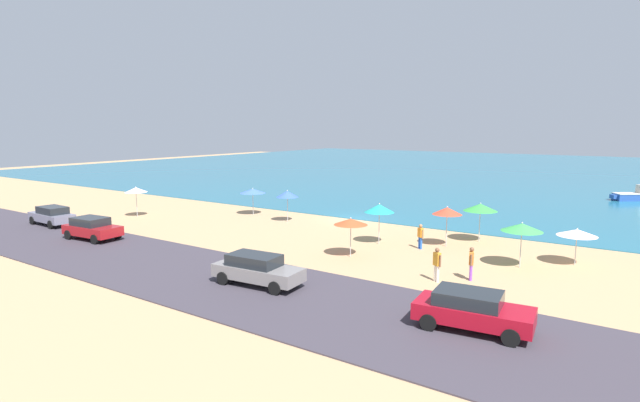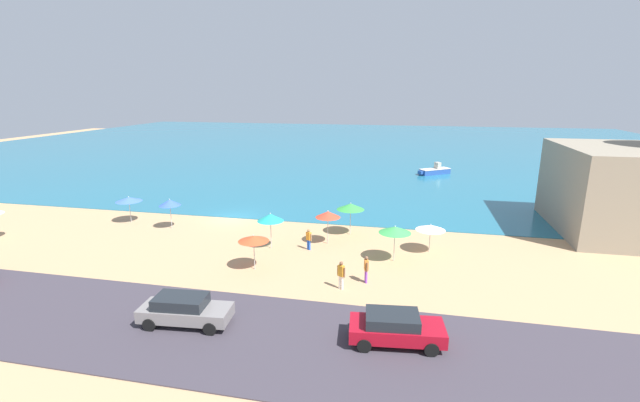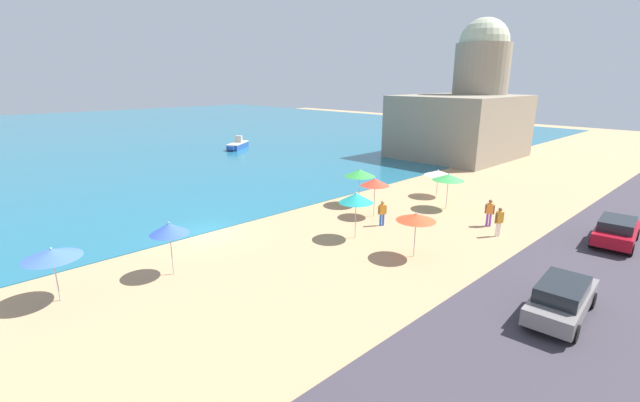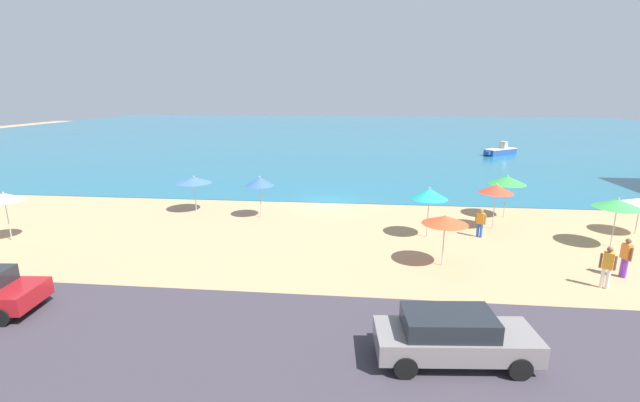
{
  "view_description": "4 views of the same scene",
  "coord_description": "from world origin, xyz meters",
  "px_view_note": "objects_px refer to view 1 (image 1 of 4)",
  "views": [
    {
      "loc": [
        20.62,
        -35.12,
        7.65
      ],
      "look_at": [
        -0.82,
        -3.68,
        1.93
      ],
      "focal_mm": 28.0,
      "sensor_mm": 36.0,
      "label": 1
    },
    {
      "loc": [
        15.51,
        -34.82,
        11.3
      ],
      "look_at": [
        7.69,
        1.86,
        1.56
      ],
      "focal_mm": 24.0,
      "sensor_mm": 36.0,
      "label": 2
    },
    {
      "loc": [
        -11.54,
        -21.75,
        8.78
      ],
      "look_at": [
        5.4,
        -4.08,
        1.76
      ],
      "focal_mm": 24.0,
      "sensor_mm": 36.0,
      "label": 3
    },
    {
      "loc": [
        2.41,
        -28.67,
        7.5
      ],
      "look_at": [
        -0.23,
        -3.49,
        1.04
      ],
      "focal_mm": 24.0,
      "sensor_mm": 36.0,
      "label": 4
    }
  ],
  "objects_px": {
    "bather_2": "(437,263)",
    "parked_car_0": "(52,215)",
    "bather_1": "(471,262)",
    "beach_umbrella_2": "(480,207)",
    "beach_umbrella_0": "(136,190)",
    "beach_umbrella_4": "(447,211)",
    "bather_0": "(420,235)",
    "beach_umbrella_3": "(287,194)",
    "parked_car_1": "(257,269)",
    "parked_car_3": "(92,228)",
    "beach_umbrella_6": "(522,227)",
    "beach_umbrella_8": "(577,233)",
    "parked_car_2": "(472,310)",
    "beach_umbrella_5": "(253,191)",
    "skiff_nearshore": "(636,196)",
    "beach_umbrella_1": "(351,222)",
    "beach_umbrella_7": "(379,208)"
  },
  "relations": [
    {
      "from": "beach_umbrella_8",
      "to": "beach_umbrella_7",
      "type": "bearing_deg",
      "value": -171.62
    },
    {
      "from": "beach_umbrella_0",
      "to": "beach_umbrella_1",
      "type": "bearing_deg",
      "value": -2.86
    },
    {
      "from": "beach_umbrella_8",
      "to": "parked_car_1",
      "type": "height_order",
      "value": "beach_umbrella_8"
    },
    {
      "from": "beach_umbrella_6",
      "to": "parked_car_2",
      "type": "bearing_deg",
      "value": -87.17
    },
    {
      "from": "beach_umbrella_5",
      "to": "skiff_nearshore",
      "type": "distance_m",
      "value": 39.36
    },
    {
      "from": "beach_umbrella_2",
      "to": "beach_umbrella_0",
      "type": "bearing_deg",
      "value": -165.2
    },
    {
      "from": "beach_umbrella_0",
      "to": "parked_car_3",
      "type": "relative_size",
      "value": 0.62
    },
    {
      "from": "beach_umbrella_1",
      "to": "parked_car_0",
      "type": "distance_m",
      "value": 24.42
    },
    {
      "from": "beach_umbrella_5",
      "to": "beach_umbrella_8",
      "type": "distance_m",
      "value": 25.6
    },
    {
      "from": "beach_umbrella_4",
      "to": "beach_umbrella_5",
      "type": "xyz_separation_m",
      "value": [
        -18.06,
        1.75,
        -0.23
      ]
    },
    {
      "from": "parked_car_3",
      "to": "beach_umbrella_7",
      "type": "bearing_deg",
      "value": 30.9
    },
    {
      "from": "bather_1",
      "to": "bather_2",
      "type": "distance_m",
      "value": 1.79
    },
    {
      "from": "beach_umbrella_6",
      "to": "bather_2",
      "type": "bearing_deg",
      "value": -119.64
    },
    {
      "from": "bather_2",
      "to": "parked_car_3",
      "type": "height_order",
      "value": "bather_2"
    },
    {
      "from": "skiff_nearshore",
      "to": "bather_1",
      "type": "bearing_deg",
      "value": -98.82
    },
    {
      "from": "beach_umbrella_0",
      "to": "beach_umbrella_6",
      "type": "xyz_separation_m",
      "value": [
        30.58,
        2.22,
        -0.08
      ]
    },
    {
      "from": "beach_umbrella_4",
      "to": "skiff_nearshore",
      "type": "xyz_separation_m",
      "value": [
        9.19,
        30.11,
        -1.81
      ]
    },
    {
      "from": "parked_car_0",
      "to": "beach_umbrella_4",
      "type": "bearing_deg",
      "value": 21.22
    },
    {
      "from": "bather_1",
      "to": "skiff_nearshore",
      "type": "height_order",
      "value": "bather_1"
    },
    {
      "from": "beach_umbrella_3",
      "to": "beach_umbrella_6",
      "type": "distance_m",
      "value": 18.9
    },
    {
      "from": "beach_umbrella_1",
      "to": "bather_2",
      "type": "relative_size",
      "value": 1.37
    },
    {
      "from": "bather_2",
      "to": "parked_car_0",
      "type": "xyz_separation_m",
      "value": [
        -29.82,
        -3.36,
        -0.14
      ]
    },
    {
      "from": "beach_umbrella_8",
      "to": "beach_umbrella_5",
      "type": "bearing_deg",
      "value": 175.77
    },
    {
      "from": "beach_umbrella_5",
      "to": "parked_car_3",
      "type": "distance_m",
      "value": 13.77
    },
    {
      "from": "bather_2",
      "to": "beach_umbrella_8",
      "type": "bearing_deg",
      "value": 53.98
    },
    {
      "from": "beach_umbrella_4",
      "to": "bather_0",
      "type": "height_order",
      "value": "beach_umbrella_4"
    },
    {
      "from": "beach_umbrella_4",
      "to": "parked_car_1",
      "type": "xyz_separation_m",
      "value": [
        -4.68,
        -12.89,
        -1.47
      ]
    },
    {
      "from": "beach_umbrella_1",
      "to": "beach_umbrella_5",
      "type": "bearing_deg",
      "value": 152.54
    },
    {
      "from": "beach_umbrella_6",
      "to": "parked_car_3",
      "type": "bearing_deg",
      "value": -159.87
    },
    {
      "from": "beach_umbrella_7",
      "to": "skiff_nearshore",
      "type": "xyz_separation_m",
      "value": [
        13.08,
        31.92,
        -1.86
      ]
    },
    {
      "from": "beach_umbrella_2",
      "to": "beach_umbrella_5",
      "type": "relative_size",
      "value": 1.13
    },
    {
      "from": "beach_umbrella_0",
      "to": "parked_car_2",
      "type": "relative_size",
      "value": 0.58
    },
    {
      "from": "beach_umbrella_0",
      "to": "parked_car_1",
      "type": "xyz_separation_m",
      "value": [
        20.84,
        -8.28,
        -1.47
      ]
    },
    {
      "from": "beach_umbrella_3",
      "to": "beach_umbrella_4",
      "type": "xyz_separation_m",
      "value": [
        13.57,
        -0.87,
        0.06
      ]
    },
    {
      "from": "beach_umbrella_2",
      "to": "parked_car_1",
      "type": "xyz_separation_m",
      "value": [
        -6.04,
        -15.39,
        -1.49
      ]
    },
    {
      "from": "bather_0",
      "to": "parked_car_2",
      "type": "relative_size",
      "value": 0.36
    },
    {
      "from": "beach_umbrella_1",
      "to": "beach_umbrella_8",
      "type": "distance_m",
      "value": 12.52
    },
    {
      "from": "beach_umbrella_1",
      "to": "parked_car_2",
      "type": "bearing_deg",
      "value": -35.74
    },
    {
      "from": "beach_umbrella_7",
      "to": "beach_umbrella_8",
      "type": "height_order",
      "value": "beach_umbrella_7"
    },
    {
      "from": "bather_2",
      "to": "parked_car_0",
      "type": "height_order",
      "value": "bather_2"
    },
    {
      "from": "beach_umbrella_3",
      "to": "parked_car_3",
      "type": "bearing_deg",
      "value": -118.75
    },
    {
      "from": "parked_car_2",
      "to": "beach_umbrella_4",
      "type": "bearing_deg",
      "value": 114.15
    },
    {
      "from": "beach_umbrella_4",
      "to": "beach_umbrella_7",
      "type": "bearing_deg",
      "value": -155.02
    },
    {
      "from": "beach_umbrella_2",
      "to": "beach_umbrella_5",
      "type": "xyz_separation_m",
      "value": [
        -19.41,
        -0.75,
        -0.25
      ]
    },
    {
      "from": "beach_umbrella_4",
      "to": "beach_umbrella_1",
      "type": "bearing_deg",
      "value": -123.32
    },
    {
      "from": "beach_umbrella_8",
      "to": "bather_1",
      "type": "height_order",
      "value": "beach_umbrella_8"
    },
    {
      "from": "bather_0",
      "to": "beach_umbrella_1",
      "type": "bearing_deg",
      "value": -122.4
    },
    {
      "from": "beach_umbrella_3",
      "to": "bather_1",
      "type": "height_order",
      "value": "beach_umbrella_3"
    },
    {
      "from": "beach_umbrella_6",
      "to": "beach_umbrella_8",
      "type": "distance_m",
      "value": 3.33
    },
    {
      "from": "beach_umbrella_8",
      "to": "bather_0",
      "type": "relative_size",
      "value": 1.33
    }
  ]
}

